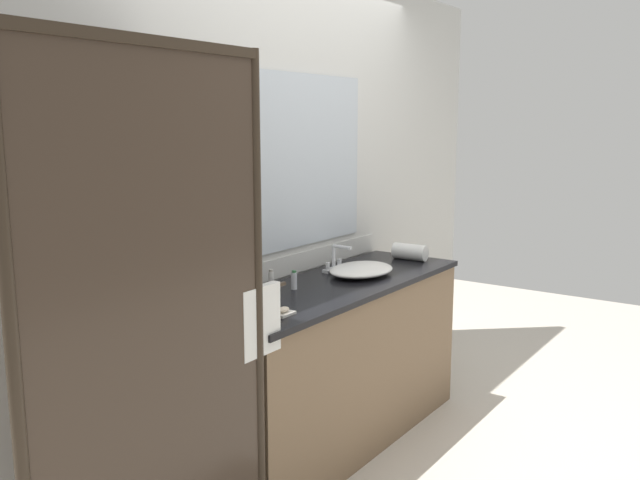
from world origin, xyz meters
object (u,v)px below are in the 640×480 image
(amenity_bottle_conditioner, at_px, (274,296))
(rolled_towel_near_edge, at_px, (410,252))
(sink_basin, at_px, (361,270))
(amenity_bottle_body_wash, at_px, (294,280))
(faucet, at_px, (335,262))
(soap_dish, at_px, (283,312))
(amenity_bottle_shampoo, at_px, (271,280))

(amenity_bottle_conditioner, bearing_deg, rolled_towel_near_edge, -1.59)
(sink_basin, relative_size, amenity_bottle_body_wash, 4.33)
(amenity_bottle_body_wash, relative_size, rolled_towel_near_edge, 0.47)
(faucet, height_order, rolled_towel_near_edge, faucet)
(soap_dish, xyz_separation_m, amenity_bottle_body_wash, (0.39, 0.24, 0.03))
(amenity_bottle_body_wash, height_order, amenity_bottle_conditioner, amenity_bottle_body_wash)
(soap_dish, relative_size, rolled_towel_near_edge, 0.48)
(amenity_bottle_shampoo, xyz_separation_m, rolled_towel_near_edge, (1.07, -0.23, 0.00))
(sink_basin, height_order, amenity_bottle_body_wash, amenity_bottle_body_wash)
(faucet, xyz_separation_m, amenity_bottle_body_wash, (-0.47, -0.07, -0.00))
(soap_dish, height_order, amenity_bottle_conditioner, amenity_bottle_conditioner)
(sink_basin, bearing_deg, amenity_bottle_conditioner, 179.08)
(amenity_bottle_shampoo, bearing_deg, amenity_bottle_conditioner, -138.06)
(amenity_bottle_body_wash, xyz_separation_m, amenity_bottle_conditioner, (-0.28, -0.09, -0.01))
(amenity_bottle_body_wash, distance_m, amenity_bottle_conditioner, 0.29)
(soap_dish, height_order, amenity_bottle_shampoo, amenity_bottle_shampoo)
(amenity_bottle_conditioner, bearing_deg, amenity_bottle_body_wash, 18.65)
(faucet, relative_size, soap_dish, 1.70)
(soap_dish, xyz_separation_m, amenity_bottle_conditioner, (0.12, 0.15, 0.02))
(sink_basin, height_order, amenity_bottle_conditioner, amenity_bottle_conditioner)
(faucet, relative_size, amenity_bottle_body_wash, 1.74)
(sink_basin, height_order, faucet, faucet)
(faucet, height_order, amenity_bottle_shampoo, faucet)
(soap_dish, relative_size, amenity_bottle_conditioner, 1.28)
(sink_basin, xyz_separation_m, amenity_bottle_conditioner, (-0.75, 0.01, 0.01))
(sink_basin, bearing_deg, amenity_bottle_body_wash, 167.46)
(faucet, bearing_deg, rolled_towel_near_edge, -20.59)
(amenity_bottle_body_wash, height_order, rolled_towel_near_edge, same)
(amenity_bottle_conditioner, bearing_deg, sink_basin, -0.92)
(sink_basin, relative_size, amenity_bottle_shampoo, 4.14)
(faucet, distance_m, amenity_bottle_shampoo, 0.54)
(amenity_bottle_shampoo, xyz_separation_m, amenity_bottle_body_wash, (0.06, -0.10, -0.00))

